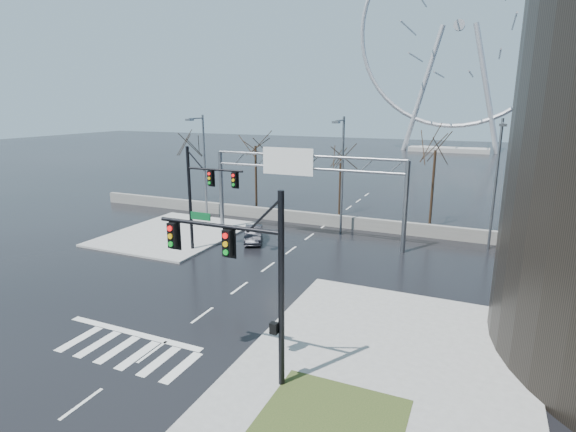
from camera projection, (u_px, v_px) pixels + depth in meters
The scene contains 18 objects.
ground at pixel (202, 315), 24.06m from camera, with size 260.00×260.00×0.00m, color black.
sidewalk_right_ext at pixel (398, 334), 21.92m from camera, with size 12.00×10.00×0.15m, color gray.
sidewalk_far at pixel (175, 233), 38.99m from camera, with size 10.00×12.00×0.15m, color gray.
grass_strip at pixel (334, 416), 16.08m from camera, with size 5.00×4.00×0.02m, color #263817.
barrier_wall at pixel (325, 220), 41.70m from camera, with size 52.00×0.50×1.10m, color slate.
signal_mast_near at pixel (249, 268), 17.29m from camera, with size 5.52×0.41×8.00m.
signal_mast_far at pixel (202, 190), 33.14m from camera, with size 4.72×0.41×8.00m.
sign_gantry at pixel (301, 178), 36.24m from camera, with size 16.36×0.40×7.60m.
streetlight_left at pixel (202, 158), 43.44m from camera, with size 0.50×2.55×10.00m.
streetlight_mid at pixel (341, 166), 37.99m from camera, with size 0.50×2.55×10.00m.
streetlight_right at pixel (497, 175), 33.31m from camera, with size 0.50×2.55×10.00m.
tree_far_left at pixel (188, 153), 51.04m from camera, with size 3.50×3.50×7.00m.
tree_left at pixel (256, 153), 47.00m from camera, with size 3.75×3.75×7.50m.
tree_center at pixel (341, 164), 44.57m from camera, with size 3.25×3.25×6.50m.
tree_right at pixel (435, 159), 39.92m from camera, with size 3.90×3.90×7.80m.
tree_far_right at pixel (535, 173), 37.45m from camera, with size 3.40×3.40×6.80m.
ferris_wheel at pixel (459, 34), 100.17m from camera, with size 45.00×6.00×50.91m.
car at pixel (254, 234), 36.78m from camera, with size 1.35×3.86×1.27m, color black.
Camera 1 is at (13.07, -18.35, 11.01)m, focal length 28.00 mm.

